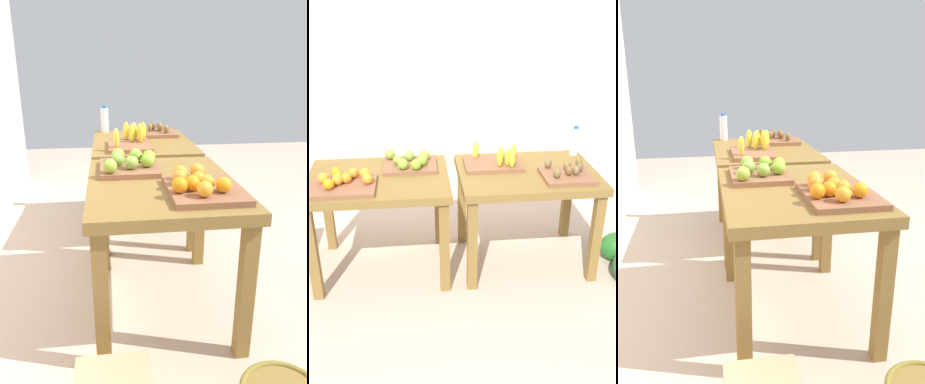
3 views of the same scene
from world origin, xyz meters
The scene contains 9 objects.
ground_plane centered at (0.00, 0.00, 0.00)m, with size 8.00×8.00×0.00m, color #C1AB97.
back_wall centered at (0.00, 1.35, 1.50)m, with size 4.40×0.12×3.00m, color beige.
display_table_left centered at (-0.56, 0.00, 0.67)m, with size 1.04×0.80×0.79m.
display_table_right centered at (0.56, 0.00, 0.67)m, with size 1.04×0.80×0.79m.
orange_bin centered at (-0.78, -0.16, 0.83)m, with size 0.44×0.37×0.11m.
apple_bin centered at (-0.32, 0.16, 0.83)m, with size 0.41×0.34×0.11m.
banana_crate centered at (0.34, 0.11, 0.83)m, with size 0.44×0.32×0.17m.
kiwi_bin centered at (0.82, -0.16, 0.82)m, with size 0.36×0.32×0.10m.
water_bottle centered at (1.02, 0.30, 0.90)m, with size 0.07×0.07×0.24m.
Camera 2 is at (-0.27, -3.14, 2.13)m, focal length 43.00 mm.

